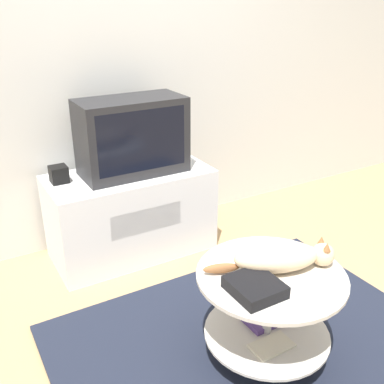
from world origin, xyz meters
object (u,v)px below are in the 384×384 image
Objects in this scene: dvd_box at (255,287)px; cat at (280,257)px; speaker at (59,174)px; tv at (132,136)px.

dvd_box is 0.37× the size of cat.
speaker reaches higher than cat.
speaker is (-0.47, 0.07, -0.19)m from tv.
tv is 6.43× the size of speaker.
cat reaches higher than dvd_box.
dvd_box is at bearing -136.11° from cat.
speaker is 1.48m from dvd_box.
tv is 1.14× the size of cat.
tv is 0.51m from speaker.
cat is at bearing -64.12° from speaker.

